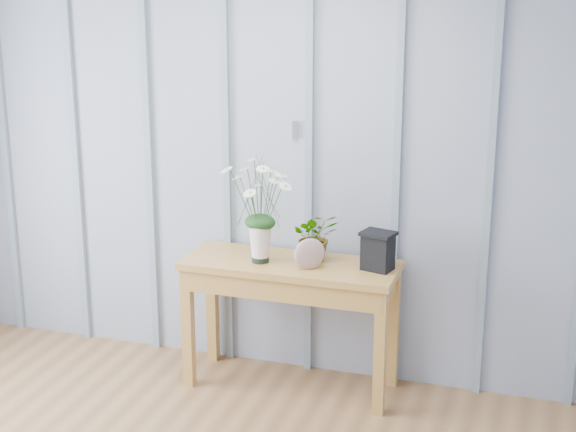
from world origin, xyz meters
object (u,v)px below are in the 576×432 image
(daisy_vase, at_px, (260,197))
(felt_disc_vessel, at_px, (309,254))
(sideboard, at_px, (291,281))
(carved_box, at_px, (378,250))

(daisy_vase, relative_size, felt_disc_vessel, 3.39)
(felt_disc_vessel, bearing_deg, sideboard, 112.87)
(sideboard, height_order, carved_box, carved_box)
(felt_disc_vessel, distance_m, carved_box, 0.37)
(daisy_vase, bearing_deg, carved_box, 6.40)
(sideboard, bearing_deg, carved_box, 2.72)
(carved_box, bearing_deg, felt_disc_vessel, -163.07)
(sideboard, bearing_deg, felt_disc_vessel, -32.41)
(daisy_vase, height_order, carved_box, daisy_vase)
(daisy_vase, distance_m, carved_box, 0.70)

